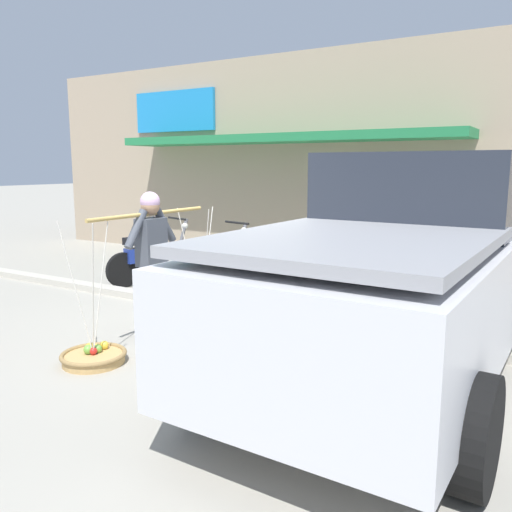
# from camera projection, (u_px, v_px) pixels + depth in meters

# --- Properties ---
(ground_plane) EXTENTS (90.00, 90.00, 0.00)m
(ground_plane) POSITION_uv_depth(u_px,v_px,m) (221.00, 331.00, 6.37)
(ground_plane) COLOR #9E998C
(sidewalk_curb) EXTENTS (20.00, 0.24, 0.10)m
(sidewalk_curb) POSITION_uv_depth(u_px,v_px,m) (251.00, 314.00, 6.96)
(sidewalk_curb) COLOR #BAB4A5
(sidewalk_curb) RESTS_ON ground
(fruit_vendor) EXTENTS (0.22, 1.84, 1.70)m
(fruit_vendor) POSITION_uv_depth(u_px,v_px,m) (152.00, 255.00, 5.96)
(fruit_vendor) COLOR black
(fruit_vendor) RESTS_ON ground
(fruit_basket_left_side) EXTENTS (0.66, 0.66, 1.45)m
(fruit_basket_left_side) POSITION_uv_depth(u_px,v_px,m) (94.00, 356.00, 5.34)
(fruit_basket_left_side) COLOR tan
(fruit_basket_left_side) RESTS_ON ground
(fruit_basket_right_side) EXTENTS (0.66, 0.66, 1.45)m
(fruit_basket_right_side) POSITION_uv_depth(u_px,v_px,m) (201.00, 313.00, 6.90)
(fruit_basket_right_side) COLOR tan
(fruit_basket_right_side) RESTS_ON ground
(motorcycle_nearest_shop) EXTENTS (0.73, 1.75, 1.09)m
(motorcycle_nearest_shop) POSITION_uv_depth(u_px,v_px,m) (154.00, 256.00, 8.98)
(motorcycle_nearest_shop) COLOR black
(motorcycle_nearest_shop) RESTS_ON ground
(motorcycle_second_in_row) EXTENTS (0.63, 1.79, 1.09)m
(motorcycle_second_in_row) POSITION_uv_depth(u_px,v_px,m) (215.00, 264.00, 8.26)
(motorcycle_second_in_row) COLOR black
(motorcycle_second_in_row) RESTS_ON ground
(motorcycle_third_in_row) EXTENTS (0.57, 1.80, 1.09)m
(motorcycle_third_in_row) POSITION_uv_depth(u_px,v_px,m) (282.00, 275.00, 7.44)
(motorcycle_third_in_row) COLOR black
(motorcycle_third_in_row) RESTS_ON ground
(parked_truck) EXTENTS (2.29, 4.77, 2.10)m
(parked_truck) POSITION_uv_depth(u_px,v_px,m) (403.00, 269.00, 4.90)
(parked_truck) COLOR silver
(parked_truck) RESTS_ON ground
(storefront_building) EXTENTS (13.00, 6.00, 4.20)m
(storefront_building) POSITION_uv_depth(u_px,v_px,m) (336.00, 161.00, 12.83)
(storefront_building) COLOR tan
(storefront_building) RESTS_ON ground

